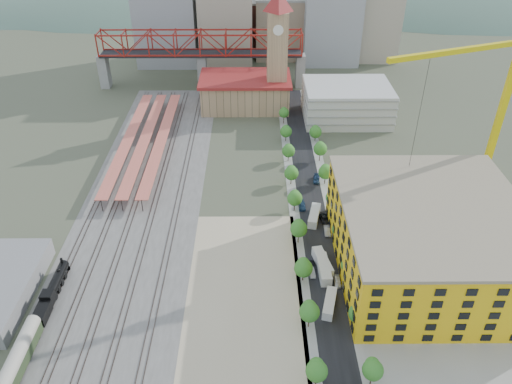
{
  "coord_description": "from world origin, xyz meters",
  "views": [
    {
      "loc": [
        -1.84,
        -116.96,
        87.54
      ],
      "look_at": [
        -1.03,
        0.14,
        10.0
      ],
      "focal_mm": 35.0,
      "sensor_mm": 36.0,
      "label": 1
    }
  ],
  "objects_px": {
    "tower_crane": "(496,95)",
    "site_trailer_d": "(314,216)",
    "clock_tower": "(277,41)",
    "site_trailer_c": "(322,262)",
    "coach": "(20,355)",
    "construction_building": "(429,238)",
    "locomotive": "(53,290)",
    "site_trailer_a": "(330,303)",
    "site_trailer_b": "(324,269)"
  },
  "relations": [
    {
      "from": "coach",
      "to": "site_trailer_c",
      "type": "bearing_deg",
      "value": 24.35
    },
    {
      "from": "locomotive",
      "to": "site_trailer_d",
      "type": "bearing_deg",
      "value": 24.73
    },
    {
      "from": "coach",
      "to": "site_trailer_d",
      "type": "relative_size",
      "value": 1.77
    },
    {
      "from": "tower_crane",
      "to": "site_trailer_a",
      "type": "bearing_deg",
      "value": -138.35
    },
    {
      "from": "site_trailer_d",
      "to": "site_trailer_a",
      "type": "bearing_deg",
      "value": -76.4
    },
    {
      "from": "locomotive",
      "to": "coach",
      "type": "relative_size",
      "value": 1.2
    },
    {
      "from": "clock_tower",
      "to": "site_trailer_c",
      "type": "xyz_separation_m",
      "value": [
        8.0,
        -99.89,
        -27.31
      ]
    },
    {
      "from": "site_trailer_c",
      "to": "site_trailer_d",
      "type": "distance_m",
      "value": 20.36
    },
    {
      "from": "tower_crane",
      "to": "site_trailer_c",
      "type": "height_order",
      "value": "tower_crane"
    },
    {
      "from": "locomotive",
      "to": "clock_tower",
      "type": "bearing_deg",
      "value": 62.18
    },
    {
      "from": "site_trailer_b",
      "to": "site_trailer_d",
      "type": "bearing_deg",
      "value": 87.99
    },
    {
      "from": "construction_building",
      "to": "site_trailer_a",
      "type": "relative_size",
      "value": 5.59
    },
    {
      "from": "tower_crane",
      "to": "site_trailer_c",
      "type": "relative_size",
      "value": 5.73
    },
    {
      "from": "tower_crane",
      "to": "site_trailer_b",
      "type": "height_order",
      "value": "tower_crane"
    },
    {
      "from": "site_trailer_a",
      "to": "site_trailer_d",
      "type": "distance_m",
      "value": 34.56
    },
    {
      "from": "tower_crane",
      "to": "site_trailer_b",
      "type": "xyz_separation_m",
      "value": [
        -47.28,
        -30.42,
        -34.31
      ]
    },
    {
      "from": "site_trailer_a",
      "to": "site_trailer_c",
      "type": "relative_size",
      "value": 0.9
    },
    {
      "from": "site_trailer_b",
      "to": "site_trailer_c",
      "type": "bearing_deg",
      "value": 87.99
    },
    {
      "from": "construction_building",
      "to": "coach",
      "type": "xyz_separation_m",
      "value": [
        -92.0,
        -29.77,
        -6.49
      ]
    },
    {
      "from": "coach",
      "to": "tower_crane",
      "type": "bearing_deg",
      "value": 27.0
    },
    {
      "from": "site_trailer_c",
      "to": "coach",
      "type": "bearing_deg",
      "value": -167.52
    },
    {
      "from": "coach",
      "to": "site_trailer_a",
      "type": "bearing_deg",
      "value": 13.36
    },
    {
      "from": "locomotive",
      "to": "tower_crane",
      "type": "height_order",
      "value": "tower_crane"
    },
    {
      "from": "construction_building",
      "to": "tower_crane",
      "type": "height_order",
      "value": "tower_crane"
    },
    {
      "from": "site_trailer_b",
      "to": "locomotive",
      "type": "bearing_deg",
      "value": -175.56
    },
    {
      "from": "coach",
      "to": "site_trailer_d",
      "type": "xyz_separation_m",
      "value": [
        66.0,
        50.24,
        -1.57
      ]
    },
    {
      "from": "coach",
      "to": "site_trailer_b",
      "type": "distance_m",
      "value": 71.44
    },
    {
      "from": "construction_building",
      "to": "site_trailer_d",
      "type": "distance_m",
      "value": 34.06
    },
    {
      "from": "site_trailer_b",
      "to": "site_trailer_c",
      "type": "height_order",
      "value": "site_trailer_b"
    },
    {
      "from": "clock_tower",
      "to": "construction_building",
      "type": "bearing_deg",
      "value": -71.22
    },
    {
      "from": "tower_crane",
      "to": "site_trailer_d",
      "type": "relative_size",
      "value": 5.88
    },
    {
      "from": "clock_tower",
      "to": "coach",
      "type": "height_order",
      "value": "clock_tower"
    },
    {
      "from": "site_trailer_c",
      "to": "site_trailer_d",
      "type": "relative_size",
      "value": 1.03
    },
    {
      "from": "coach",
      "to": "tower_crane",
      "type": "xyz_separation_m",
      "value": [
        113.28,
        57.72,
        32.81
      ]
    },
    {
      "from": "tower_crane",
      "to": "site_trailer_c",
      "type": "xyz_separation_m",
      "value": [
        -47.28,
        -27.85,
        -34.34
      ]
    },
    {
      "from": "site_trailer_c",
      "to": "locomotive",
      "type": "bearing_deg",
      "value": 176.76
    },
    {
      "from": "coach",
      "to": "site_trailer_a",
      "type": "xyz_separation_m",
      "value": [
        66.0,
        15.68,
        -1.68
      ]
    },
    {
      "from": "clock_tower",
      "to": "tower_crane",
      "type": "bearing_deg",
      "value": -52.5
    },
    {
      "from": "construction_building",
      "to": "site_trailer_b",
      "type": "relative_size",
      "value": 4.91
    },
    {
      "from": "site_trailer_b",
      "to": "construction_building",
      "type": "bearing_deg",
      "value": 3.42
    },
    {
      "from": "locomotive",
      "to": "coach",
      "type": "height_order",
      "value": "coach"
    },
    {
      "from": "coach",
      "to": "site_trailer_a",
      "type": "height_order",
      "value": "coach"
    },
    {
      "from": "locomotive",
      "to": "site_trailer_a",
      "type": "xyz_separation_m",
      "value": [
        66.0,
        -4.17,
        -0.72
      ]
    },
    {
      "from": "clock_tower",
      "to": "site_trailer_b",
      "type": "xyz_separation_m",
      "value": [
        8.0,
        -102.47,
        -27.29
      ]
    },
    {
      "from": "construction_building",
      "to": "tower_crane",
      "type": "relative_size",
      "value": 0.87
    },
    {
      "from": "site_trailer_a",
      "to": "site_trailer_b",
      "type": "bearing_deg",
      "value": 104.8
    },
    {
      "from": "clock_tower",
      "to": "locomotive",
      "type": "bearing_deg",
      "value": -117.82
    },
    {
      "from": "site_trailer_a",
      "to": "site_trailer_c",
      "type": "distance_m",
      "value": 14.2
    },
    {
      "from": "site_trailer_d",
      "to": "tower_crane",
      "type": "bearing_deg",
      "value": 22.59
    },
    {
      "from": "locomotive",
      "to": "tower_crane",
      "type": "relative_size",
      "value": 0.36
    }
  ]
}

